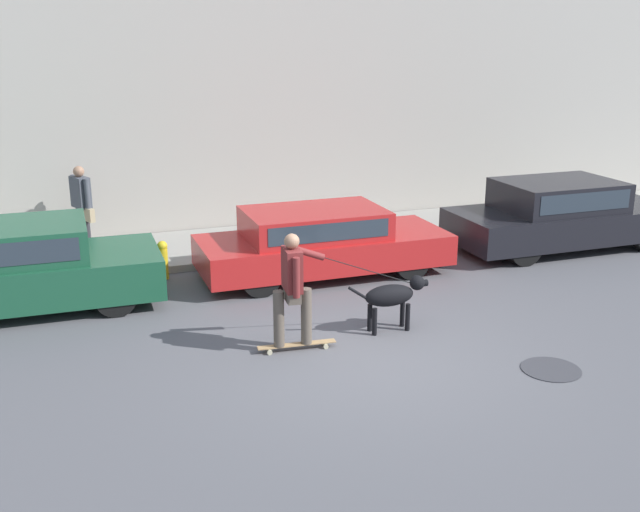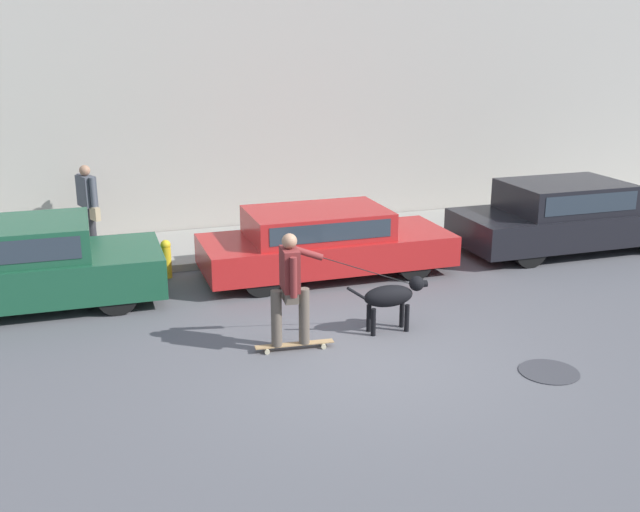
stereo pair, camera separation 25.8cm
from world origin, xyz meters
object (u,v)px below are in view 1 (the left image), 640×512
object	(u,v)px
parked_car_2	(562,216)
dog	(393,296)
fire_hydrant	(163,259)
pedestrian_with_bag	(82,204)
skateboarder	(293,285)
parked_car_0	(24,268)
parked_car_1	(321,242)

from	to	relation	value
parked_car_2	dog	xyz separation A→B (m)	(-5.00, -2.76, -0.13)
dog	fire_hydrant	world-z (taller)	dog
dog	pedestrian_with_bag	world-z (taller)	pedestrian_with_bag
parked_car_2	skateboarder	world-z (taller)	skateboarder
parked_car_0	parked_car_1	xyz separation A→B (m)	(4.87, -0.00, -0.06)
parked_car_2	pedestrian_with_bag	distance (m)	9.31
dog	parked_car_0	bearing A→B (deg)	151.06
parked_car_0	fire_hydrant	bearing A→B (deg)	19.64
parked_car_0	parked_car_1	world-z (taller)	parked_car_0
parked_car_1	parked_car_2	distance (m)	5.07
skateboarder	parked_car_0	bearing A→B (deg)	144.58
parked_car_2	skateboarder	distance (m)	7.19
dog	pedestrian_with_bag	distance (m)	6.74
pedestrian_with_bag	parked_car_0	bearing A→B (deg)	46.00
parked_car_1	parked_car_2	size ratio (longest dim) A/B	0.96
parked_car_0	fire_hydrant	distance (m)	2.36
parked_car_1	skateboarder	xyz separation A→B (m)	(-1.48, -2.95, 0.33)
parked_car_1	pedestrian_with_bag	world-z (taller)	pedestrian_with_bag
dog	fire_hydrant	xyz separation A→B (m)	(-2.71, 3.50, -0.17)
skateboarder	pedestrian_with_bag	size ratio (longest dim) A/B	1.53
parked_car_1	skateboarder	bearing A→B (deg)	-116.12
dog	skateboarder	distance (m)	1.61
parked_car_0	dog	size ratio (longest dim) A/B	3.29
fire_hydrant	parked_car_1	bearing A→B (deg)	-15.56
fire_hydrant	pedestrian_with_bag	bearing A→B (deg)	120.72
parked_car_2	pedestrian_with_bag	xyz separation A→B (m)	(-8.90, 2.72, 0.35)
parked_car_1	fire_hydrant	xyz separation A→B (m)	(-2.65, 0.74, -0.24)
parked_car_0	dog	bearing A→B (deg)	-28.00
parked_car_1	parked_car_2	bearing A→B (deg)	0.54
parked_car_1	dog	size ratio (longest dim) A/B	3.58
pedestrian_with_bag	skateboarder	bearing A→B (deg)	89.47
dog	fire_hydrant	size ratio (longest dim) A/B	1.80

